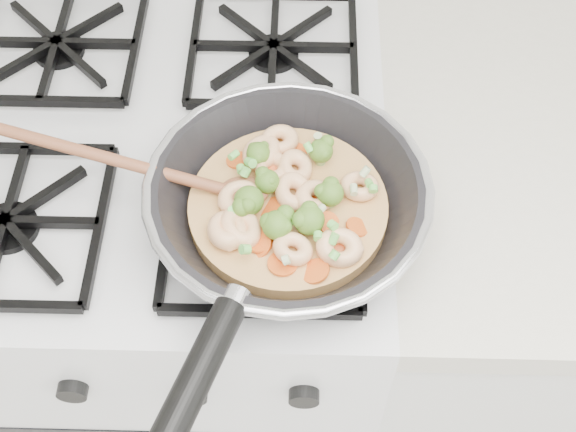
{
  "coord_description": "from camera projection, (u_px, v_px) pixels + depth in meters",
  "views": [
    {
      "loc": [
        0.19,
        1.05,
        1.65
      ],
      "look_at": [
        0.18,
        1.56,
        0.93
      ],
      "focal_mm": 47.91,
      "sensor_mm": 36.0,
      "label": 1
    }
  ],
  "objects": [
    {
      "name": "stove",
      "position": [
        189.0,
        301.0,
        1.35
      ],
      "size": [
        0.6,
        0.6,
        0.92
      ],
      "color": "white",
      "rests_on": "ground"
    },
    {
      "name": "skillet",
      "position": [
        285.0,
        204.0,
        0.85
      ],
      "size": [
        0.5,
        0.49,
        0.1
      ],
      "rotation": [
        0.0,
        0.0,
        0.3
      ],
      "color": "black",
      "rests_on": "stove"
    }
  ]
}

